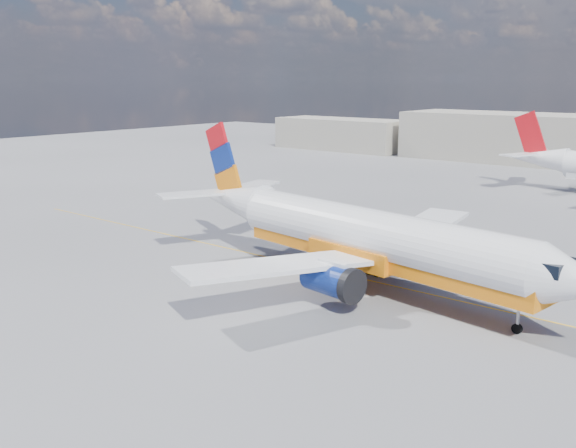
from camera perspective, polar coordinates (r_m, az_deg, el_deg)
The scene contains 5 objects.
ground at distance 45.42m, azimuth 0.01°, elevation -4.76°, with size 240.00×240.00×0.00m, color #5A5A5F.
taxi_line at distance 47.67m, azimuth 2.29°, elevation -3.90°, with size 70.00×0.15×0.01m, color yellow.
terminal_annex at distance 128.43m, azimuth 4.79°, elevation 7.97°, with size 26.00×10.00×6.00m, color #A8A090.
main_jet at distance 42.91m, azimuth 6.65°, elevation -1.12°, with size 34.17×26.69×10.33m.
traffic_cone at distance 42.61m, azimuth 6.47°, elevation -5.69°, with size 0.36×0.36×0.51m.
Camera 1 is at (27.36, -33.57, 13.69)m, focal length 40.00 mm.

